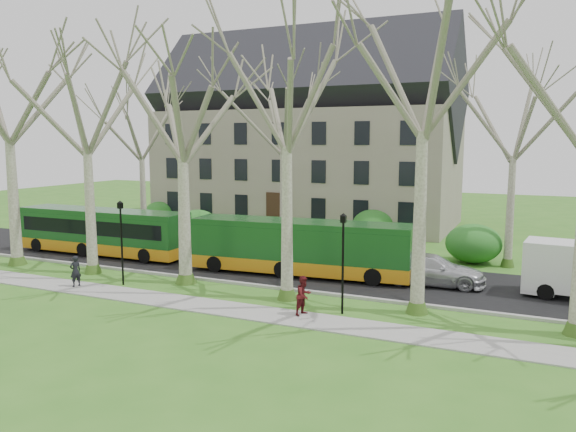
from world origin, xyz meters
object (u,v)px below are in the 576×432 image
(sedan, at_px, (432,270))
(pedestrian_b, at_px, (304,295))
(bus_follow, at_px, (300,247))
(pedestrian_a, at_px, (75,271))
(bus_lead, at_px, (103,231))

(sedan, height_order, pedestrian_b, pedestrian_b)
(bus_follow, distance_m, sedan, 7.18)
(bus_follow, height_order, pedestrian_a, bus_follow)
(sedan, relative_size, pedestrian_b, 3.17)
(sedan, xyz_separation_m, pedestrian_b, (-4.07, -7.39, 0.07))
(sedan, distance_m, pedestrian_a, 18.28)
(bus_follow, distance_m, pedestrian_a, 11.84)
(bus_follow, xyz_separation_m, pedestrian_a, (-9.40, -7.16, -0.75))
(bus_lead, height_order, pedestrian_b, bus_lead)
(sedan, distance_m, pedestrian_b, 8.44)
(bus_lead, xyz_separation_m, pedestrian_b, (16.96, -6.49, -0.67))
(sedan, relative_size, pedestrian_a, 3.36)
(bus_follow, height_order, pedestrian_b, bus_follow)
(pedestrian_a, distance_m, pedestrian_b, 12.44)
(pedestrian_a, bearing_deg, bus_follow, 146.02)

